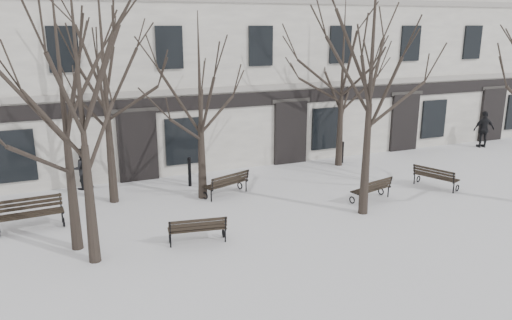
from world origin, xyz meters
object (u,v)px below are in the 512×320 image
tree_0 (61,82)px  bench_2 (372,189)px  tree_2 (373,45)px  tree_1 (79,83)px  bench_4 (227,183)px  bench_1 (197,229)px  bench_5 (435,176)px  bench_3 (30,213)px

tree_0 → bench_2: size_ratio=4.34×
tree_0 → tree_2: 9.35m
tree_2 → tree_1: bearing=-178.5°
tree_2 → bench_4: bearing=136.7°
bench_4 → tree_0: bearing=4.9°
bench_2 → bench_4: size_ratio=0.93×
bench_1 → bench_5: (10.17, 1.41, 0.01)m
bench_3 → tree_1: bearing=-65.7°
tree_2 → bench_5: bearing=16.1°
tree_2 → bench_4: tree_2 is taller
bench_1 → bench_3: 5.52m
tree_0 → bench_5: tree_0 is taller
tree_1 → tree_0: bearing=110.4°
tree_0 → bench_3: bearing=121.0°
bench_4 → bench_5: (7.94, -2.29, -0.03)m
bench_1 → bench_2: 7.06m
tree_2 → bench_3: bearing=164.6°
tree_0 → bench_2: bearing=0.6°
bench_5 → tree_2: bearing=84.4°
bench_5 → bench_4: bearing=52.1°
bench_1 → bench_4: size_ratio=0.92×
tree_0 → tree_1: tree_1 is taller
tree_2 → bench_5: 6.80m
tree_1 → bench_1: size_ratio=4.39×
tree_2 → bench_4: (-3.72, 3.51, -5.16)m
tree_0 → bench_1: size_ratio=4.35×
tree_2 → bench_1: bearing=-178.2°
bench_2 → bench_3: size_ratio=0.88×
bench_1 → bench_2: bearing=-162.1°
bench_3 → bench_4: bench_3 is taller
bench_4 → bench_5: bearing=143.0°
bench_1 → bench_5: bench_5 is taller
tree_2 → bench_2: tree_2 is taller
bench_3 → bench_4: 6.83m
bench_4 → tree_1: bearing=15.0°
bench_1 → tree_2: bearing=-169.4°
bench_3 → bench_5: (14.75, -1.68, -0.07)m
bench_2 → tree_0: bearing=-13.6°
tree_1 → bench_1: bearing=0.8°
tree_2 → bench_1: 7.90m
tree_0 → bench_5: size_ratio=4.25×
tree_1 → bench_5: tree_1 is taller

